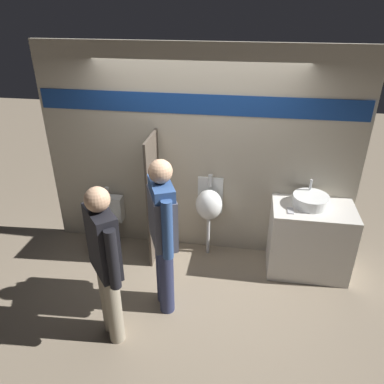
# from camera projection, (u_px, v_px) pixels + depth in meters

# --- Properties ---
(ground_plane) EXTENTS (16.00, 16.00, 0.00)m
(ground_plane) POSITION_uv_depth(u_px,v_px,m) (190.00, 270.00, 4.83)
(ground_plane) COLOR gray
(display_wall) EXTENTS (3.99, 0.07, 2.70)m
(display_wall) POSITION_uv_depth(u_px,v_px,m) (197.00, 155.00, 4.72)
(display_wall) COLOR #B2A893
(display_wall) RESTS_ON ground_plane
(sink_counter) EXTENTS (0.97, 0.62, 0.91)m
(sink_counter) POSITION_uv_depth(u_px,v_px,m) (309.00, 240.00, 4.64)
(sink_counter) COLOR silver
(sink_counter) RESTS_ON ground_plane
(sink_basin) EXTENTS (0.43, 0.43, 0.27)m
(sink_basin) POSITION_uv_depth(u_px,v_px,m) (311.00, 200.00, 4.46)
(sink_basin) COLOR silver
(sink_basin) RESTS_ON sink_counter
(cell_phone) EXTENTS (0.07, 0.14, 0.01)m
(cell_phone) POSITION_uv_depth(u_px,v_px,m) (290.00, 211.00, 4.36)
(cell_phone) COLOR #B7B7BC
(cell_phone) RESTS_ON sink_counter
(divider_near_counter) EXTENTS (0.03, 0.58, 1.69)m
(divider_near_counter) POSITION_uv_depth(u_px,v_px,m) (154.00, 199.00, 4.75)
(divider_near_counter) COLOR #4C4238
(divider_near_counter) RESTS_ON ground_plane
(urinal_near_counter) EXTENTS (0.35, 0.31, 1.13)m
(urinal_near_counter) POSITION_uv_depth(u_px,v_px,m) (209.00, 204.00, 4.83)
(urinal_near_counter) COLOR silver
(urinal_near_counter) RESTS_ON ground_plane
(toilet) EXTENTS (0.38, 0.54, 0.87)m
(toilet) POSITION_uv_depth(u_px,v_px,m) (106.00, 230.00, 5.11)
(toilet) COLOR silver
(toilet) RESTS_ON ground_plane
(person_in_vest) EXTENTS (0.40, 0.58, 1.79)m
(person_in_vest) POSITION_uv_depth(u_px,v_px,m) (163.00, 228.00, 3.82)
(person_in_vest) COLOR #282D4C
(person_in_vest) RESTS_ON ground_plane
(person_with_lanyard) EXTENTS (0.42, 0.48, 1.71)m
(person_with_lanyard) POSITION_uv_depth(u_px,v_px,m) (105.00, 261.00, 3.49)
(person_with_lanyard) COLOR gray
(person_with_lanyard) RESTS_ON ground_plane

